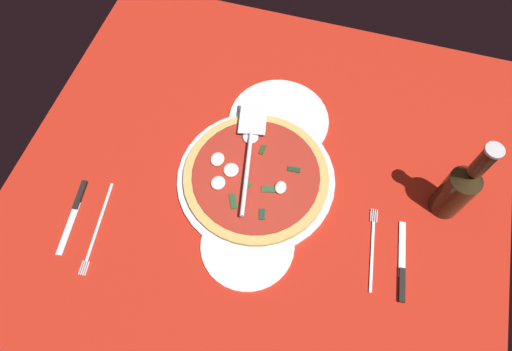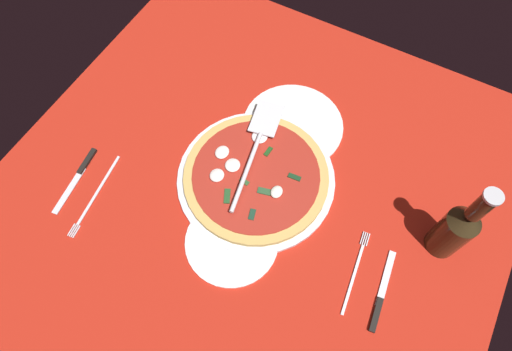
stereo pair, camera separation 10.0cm
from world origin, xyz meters
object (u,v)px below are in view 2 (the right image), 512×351
pizza_server (256,146)px  place_setting_near (87,185)px  place_setting_far (368,286)px  beer_bottle (457,229)px  dinner_plate_left (293,125)px  dinner_plate_right (232,242)px  pizza (256,176)px

pizza_server → place_setting_near: size_ratio=1.42×
pizza_server → place_setting_far: bearing=-125.8°
beer_bottle → place_setting_far: bearing=-32.6°
pizza_server → place_setting_far: size_ratio=1.41×
dinner_plate_left → pizza_server: bearing=-18.8°
dinner_plate_right → pizza: 16.08cm
place_setting_far → pizza_server: bearing=58.3°
dinner_plate_right → place_setting_near: 36.25cm
dinner_plate_left → beer_bottle: (11.99, 41.31, 9.13)cm
dinner_plate_left → dinner_plate_right: bearing=3.4°
pizza → beer_bottle: 43.17cm
dinner_plate_left → place_setting_near: size_ratio=1.15×
dinner_plate_left → place_setting_near: place_setting_near is taller
dinner_plate_left → pizza_server: 12.79cm
dinner_plate_right → pizza: size_ratio=0.61×
dinner_plate_left → place_setting_near: (37.26, -34.07, -0.15)cm
dinner_plate_right → place_setting_near: size_ratio=0.94×
pizza_server → pizza: bearing=-163.5°
pizza → pizza_server: (-5.86, -3.05, 2.27)cm
place_setting_near → place_setting_far: same height
beer_bottle → dinner_plate_left: bearing=-106.2°
dinner_plate_left → pizza: (17.37, -0.88, 1.69)cm
dinner_plate_right → pizza_server: bearing=-164.8°
place_setting_far → pizza: bearing=65.2°
dinner_plate_right → beer_bottle: beer_bottle is taller
pizza → place_setting_near: size_ratio=1.55×
pizza → dinner_plate_left: bearing=177.1°
place_setting_far → dinner_plate_left: bearing=41.5°
dinner_plate_left → beer_bottle: beer_bottle is taller
dinner_plate_right → pizza_server: (-21.60, -5.87, 3.96)cm
dinner_plate_left → dinner_plate_right: size_ratio=1.22×
pizza_server → dinner_plate_left: bearing=-29.8°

